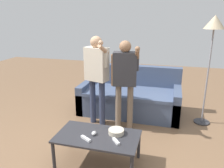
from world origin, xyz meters
name	(u,v)px	position (x,y,z in m)	size (l,w,h in m)	color
ground_plane	(99,151)	(0.00, 0.00, 0.00)	(12.00, 12.00, 0.00)	brown
couch	(130,97)	(0.17, 1.49, 0.30)	(1.94, 0.92, 0.89)	#475675
coffee_table	(98,139)	(0.08, -0.26, 0.37)	(1.07, 0.59, 0.42)	#2D2D33
snack_bowl	(116,132)	(0.30, -0.15, 0.45)	(0.20, 0.20, 0.06)	beige
game_remote_nunchuk	(94,133)	(0.03, -0.26, 0.44)	(0.06, 0.09, 0.05)	white
floor_lamp	(214,31)	(1.54, 1.35, 1.64)	(0.33, 0.33, 1.89)	#2D2D33
player_left	(97,71)	(-0.29, 0.82, 0.98)	(0.45, 0.42, 1.56)	#2D3856
player_center	(125,76)	(0.21, 0.75, 0.95)	(0.47, 0.30, 1.51)	#756656
game_remote_wand_near	(86,139)	(-0.03, -0.40, 0.43)	(0.16, 0.12, 0.03)	white
game_remote_wand_far	(116,141)	(0.35, -0.36, 0.43)	(0.12, 0.14, 0.03)	white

